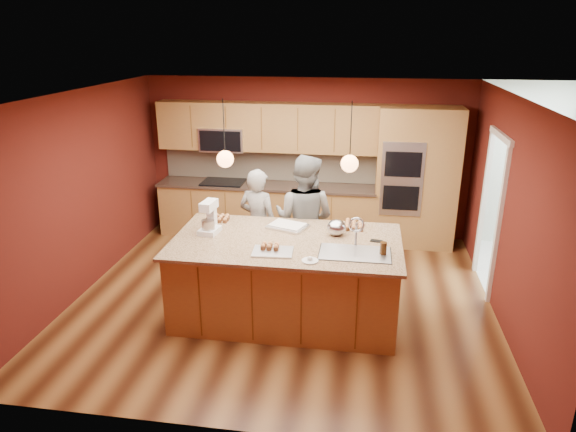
% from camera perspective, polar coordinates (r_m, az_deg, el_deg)
% --- Properties ---
extents(floor, '(5.50, 5.50, 0.00)m').
position_cam_1_polar(floor, '(7.06, -0.54, -9.04)').
color(floor, '#3F1E0E').
rests_on(floor, ground).
extents(ceiling, '(5.50, 5.50, 0.00)m').
position_cam_1_polar(ceiling, '(6.22, -0.62, 13.30)').
color(ceiling, white).
rests_on(ceiling, ground).
extents(wall_back, '(5.50, 0.00, 5.50)m').
position_cam_1_polar(wall_back, '(8.90, 2.02, 6.46)').
color(wall_back, '#4F1510').
rests_on(wall_back, ground).
extents(wall_front, '(5.50, 0.00, 5.50)m').
position_cam_1_polar(wall_front, '(4.26, -6.04, -9.17)').
color(wall_front, '#4F1510').
rests_on(wall_front, ground).
extents(wall_left, '(0.00, 5.00, 5.00)m').
position_cam_1_polar(wall_left, '(7.45, -21.98, 2.32)').
color(wall_left, '#4F1510').
rests_on(wall_left, ground).
extents(wall_right, '(0.00, 5.00, 5.00)m').
position_cam_1_polar(wall_right, '(6.67, 23.43, 0.17)').
color(wall_right, '#4F1510').
rests_on(wall_right, ground).
extents(cabinet_run, '(3.74, 0.64, 2.30)m').
position_cam_1_polar(cabinet_run, '(8.85, -2.59, 3.93)').
color(cabinet_run, '#976539').
rests_on(cabinet_run, floor).
extents(oven_column, '(1.30, 0.62, 2.30)m').
position_cam_1_polar(oven_column, '(8.64, 14.04, 4.10)').
color(oven_column, '#976539').
rests_on(oven_column, floor).
extents(doorway_trim, '(0.08, 1.11, 2.20)m').
position_cam_1_polar(doorway_trim, '(7.49, 21.56, 0.06)').
color(doorway_trim, white).
rests_on(doorway_trim, wall_right).
extents(pendant_left, '(0.20, 0.20, 0.80)m').
position_cam_1_polar(pendant_left, '(6.08, -6.99, 6.34)').
color(pendant_left, black).
rests_on(pendant_left, ceiling).
extents(pendant_right, '(0.20, 0.20, 0.80)m').
position_cam_1_polar(pendant_right, '(5.86, 6.86, 5.84)').
color(pendant_right, black).
rests_on(pendant_right, ceiling).
extents(island, '(2.77, 1.55, 1.40)m').
position_cam_1_polar(island, '(6.44, -0.05, -6.82)').
color(island, '#976539').
rests_on(island, floor).
extents(person_left, '(0.68, 0.56, 1.62)m').
position_cam_1_polar(person_left, '(7.34, -3.32, -0.90)').
color(person_left, black).
rests_on(person_left, floor).
extents(person_right, '(1.05, 0.91, 1.84)m').
position_cam_1_polar(person_right, '(7.20, 1.82, -0.35)').
color(person_right, slate).
rests_on(person_right, floor).
extents(stand_mixer, '(0.25, 0.33, 0.41)m').
position_cam_1_polar(stand_mixer, '(6.47, -8.73, -0.36)').
color(stand_mixer, white).
rests_on(stand_mixer, island).
extents(sheet_cake, '(0.57, 0.49, 0.05)m').
position_cam_1_polar(sheet_cake, '(6.61, -0.05, -1.11)').
color(sheet_cake, silver).
rests_on(sheet_cake, island).
extents(cooling_rack, '(0.48, 0.36, 0.02)m').
position_cam_1_polar(cooling_rack, '(5.89, -1.71, -3.98)').
color(cooling_rack, '#B9BBC1').
rests_on(cooling_rack, island).
extents(mixing_bowl, '(0.24, 0.24, 0.21)m').
position_cam_1_polar(mixing_bowl, '(6.38, 5.41, -1.31)').
color(mixing_bowl, '#B4B5BB').
rests_on(mixing_bowl, island).
extents(plate, '(0.19, 0.19, 0.01)m').
position_cam_1_polar(plate, '(5.67, 2.46, -4.99)').
color(plate, silver).
rests_on(plate, island).
extents(tumbler, '(0.08, 0.08, 0.15)m').
position_cam_1_polar(tumbler, '(5.90, 10.54, -3.57)').
color(tumbler, '#321C0A').
rests_on(tumbler, island).
extents(phone, '(0.16, 0.11, 0.01)m').
position_cam_1_polar(phone, '(6.28, 9.79, -2.75)').
color(phone, black).
rests_on(phone, island).
extents(cupcakes_left, '(0.31, 0.23, 0.07)m').
position_cam_1_polar(cupcakes_left, '(6.93, -7.79, -0.21)').
color(cupcakes_left, '#C37F48').
rests_on(cupcakes_left, island).
extents(cupcakes_rack, '(0.23, 0.15, 0.07)m').
position_cam_1_polar(cupcakes_rack, '(5.93, -2.03, -3.35)').
color(cupcakes_rack, '#C37F48').
rests_on(cupcakes_rack, island).
extents(cupcakes_right, '(0.25, 0.33, 0.07)m').
position_cam_1_polar(cupcakes_right, '(6.67, 7.34, -0.96)').
color(cupcakes_right, '#C37F48').
rests_on(cupcakes_right, island).
extents(dryer, '(0.68, 0.69, 0.92)m').
position_cam_1_polar(dryer, '(8.85, 29.13, -2.24)').
color(dryer, white).
rests_on(dryer, floor).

